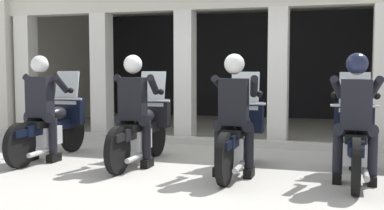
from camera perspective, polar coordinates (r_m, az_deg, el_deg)
The scene contains 11 objects.
ground_plane at distance 9.99m, azimuth 4.99°, elevation -3.68°, with size 80.00×80.00×0.00m, color #A8A59E.
station_building at distance 11.80m, azimuth 7.31°, elevation 7.19°, with size 10.06×5.27×3.09m.
kerb_strip at distance 8.84m, azimuth 3.77°, elevation -4.35°, with size 9.56×0.24×0.12m, color #B7B5AD.
motorcycle_far_left at distance 7.89m, azimuth -15.97°, elevation -2.36°, with size 0.62×2.04×1.35m.
police_officer_far_left at distance 7.62m, azimuth -17.21°, elevation 0.68°, with size 0.63×0.61×1.58m.
motorcycle_center_left at distance 7.23m, azimuth -5.88°, elevation -2.83°, with size 0.62×2.04×1.35m.
police_officer_center_left at distance 6.92m, azimuth -6.83°, elevation 0.48°, with size 0.63×0.61×1.58m.
motorcycle_center_right at distance 6.61m, azimuth 5.46°, elevation -3.51°, with size 0.62×2.04×1.35m.
police_officer_center_right at distance 6.29m, azimuth 4.96°, elevation 0.09°, with size 0.63×0.61×1.58m.
motorcycle_far_right at distance 6.51m, azimuth 18.46°, elevation -3.85°, with size 0.62×2.04×1.35m.
police_officer_far_right at distance 6.18m, azimuth 18.61°, elevation -0.21°, with size 0.63×0.61×1.58m.
Camera 1 is at (2.05, -6.67, 1.42)m, focal length 45.65 mm.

